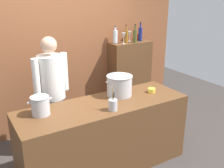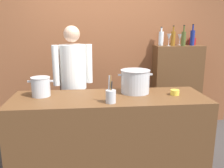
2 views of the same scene
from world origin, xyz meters
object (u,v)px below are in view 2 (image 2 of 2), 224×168
Objects in this scene: chef at (73,79)px; stockpot_small at (41,87)px; utensil_crock at (111,96)px; wine_bottle_cobalt at (192,37)px; wine_bottle_amber at (173,38)px; spice_tin_red at (192,41)px; wine_bottle_olive at (184,38)px; wine_glass_short at (180,38)px; butter_jar at (175,92)px; stockpot_large at (135,81)px; wine_bottle_clear at (161,38)px; wine_glass_wide at (169,37)px.

chef reaches higher than stockpot_small.
utensil_crock is 2.06m from wine_bottle_cobalt.
stockpot_small is 2.47m from wine_bottle_cobalt.
wine_bottle_amber is (-0.32, -0.03, -0.01)m from wine_bottle_cobalt.
spice_tin_red is at bearing 28.22° from stockpot_small.
wine_bottle_amber is at bearing 155.90° from wine_bottle_olive.
utensil_crock is at bearing -130.20° from wine_glass_short.
wine_glass_short is 1.54× the size of spice_tin_red.
wine_glass_short is at bearing 155.63° from wine_bottle_cobalt.
butter_jar is at bearing -4.04° from stockpot_small.
spice_tin_red is (2.22, 1.19, 0.40)m from stockpot_small.
utensil_crock is 0.89× the size of wine_bottle_olive.
wine_bottle_olive is (1.67, 0.44, 0.51)m from chef.
wine_bottle_amber is 0.97× the size of wine_bottle_olive.
spice_tin_red reaches higher than stockpot_large.
wine_bottle_clear is (0.94, 1.46, 0.50)m from utensil_crock.
wine_bottle_olive is (0.50, 1.10, 0.54)m from butter_jar.
wine_bottle_amber is at bearing 31.70° from wine_glass_wide.
stockpot_small is 2.08m from wine_bottle_clear.
spice_tin_red is (1.90, 0.63, 0.45)m from chef.
wine_glass_wide is (-0.08, -0.05, 0.01)m from wine_bottle_amber.
wine_bottle_olive is at bearing -3.09° from wine_glass_wide.
wine_bottle_amber is 1.74× the size of wine_glass_short.
utensil_crock is 0.97× the size of wine_bottle_clear.
wine_bottle_cobalt is at bearing -24.37° from wine_glass_short.
wine_bottle_cobalt reaches higher than butter_jar.
spice_tin_red is at bearing 22.01° from wine_glass_wide.
stockpot_large is 1.06m from stockpot_small.
stockpot_large is at bearing 161.30° from butter_jar.
stockpot_small is at bearing -177.87° from stockpot_large.
chef is 5.94× the size of utensil_crock.
wine_bottle_amber reaches higher than stockpot_large.
stockpot_large is 3.51× the size of spice_tin_red.
wine_glass_wide is (0.08, -0.14, 0.02)m from wine_bottle_clear.
wine_glass_wide is (-0.23, 0.01, 0.01)m from wine_bottle_olive.
wine_bottle_clear is (1.36, 0.59, 0.50)m from chef.
butter_jar is 1.38m from wine_bottle_clear.
wine_bottle_amber is at bearing 52.27° from stockpot_large.
wine_glass_wide is at bearing -168.70° from wine_bottle_cobalt.
stockpot_small is at bearing -153.44° from wine_bottle_olive.
stockpot_large is 1.53m from wine_glass_short.
stockpot_large is 1.59m from wine_bottle_cobalt.
wine_bottle_cobalt reaches higher than wine_bottle_olive.
butter_jar is at bearing 134.20° from chef.
wine_bottle_cobalt reaches higher than wine_bottle_clear.
utensil_crock is at bearing -122.82° from wine_bottle_clear.
wine_bottle_olive is at bearing 26.56° from stockpot_small.
stockpot_large is at bearing -127.73° from wine_bottle_amber.
spice_tin_red is at bearing 60.40° from butter_jar.
chef is 14.62× the size of spice_tin_red.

